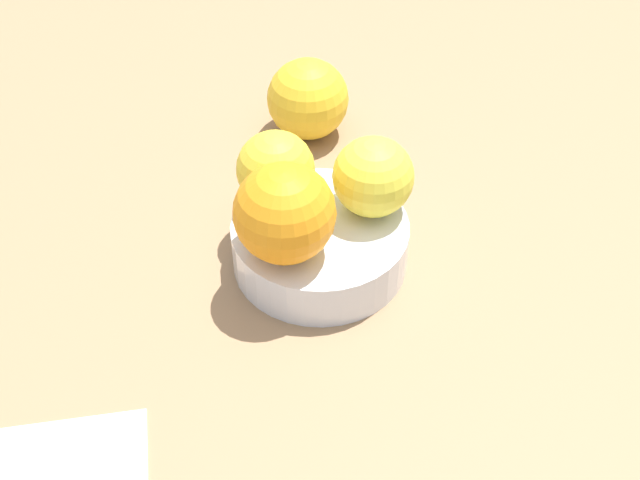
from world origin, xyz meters
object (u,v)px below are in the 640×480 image
orange_in_bowl_0 (285,213)px  orange_loose_0 (308,99)px  orange_in_bowl_1 (373,177)px  fruit_bowl (320,245)px  orange_in_bowl_2 (276,169)px

orange_in_bowl_0 → orange_loose_0: (-5.85, -18.81, -3.88)cm
orange_in_bowl_0 → orange_in_bowl_1: orange_in_bowl_0 is taller
fruit_bowl → orange_in_bowl_2: size_ratio=2.26×
orange_in_bowl_2 → orange_loose_0: size_ratio=0.81×
orange_in_bowl_0 → orange_in_bowl_2: 5.82cm
orange_in_bowl_1 → fruit_bowl: bearing=13.7°
orange_in_bowl_2 → orange_loose_0: (-5.39, -13.05, -3.20)cm
orange_loose_0 → orange_in_bowl_0: bearing=72.7°
orange_in_bowl_1 → orange_loose_0: bearing=-84.3°
fruit_bowl → orange_in_bowl_2: 6.80cm
orange_loose_0 → orange_in_bowl_1: bearing=95.7°
orange_in_bowl_0 → orange_in_bowl_1: bearing=-157.2°
fruit_bowl → orange_in_bowl_1: bearing=-166.3°
fruit_bowl → orange_in_bowl_1: orange_in_bowl_1 is taller
fruit_bowl → orange_in_bowl_0: (3.05, 2.06, 5.76)cm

